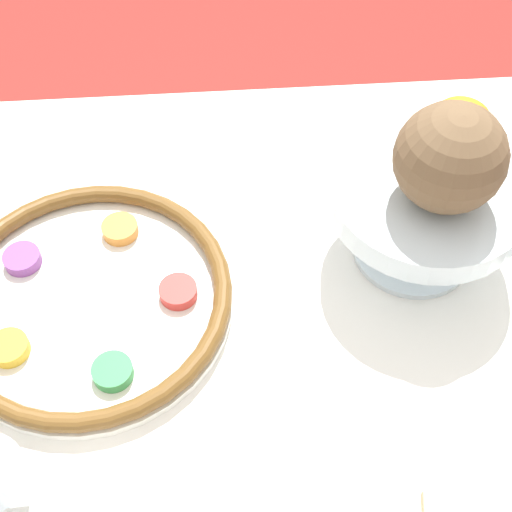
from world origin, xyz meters
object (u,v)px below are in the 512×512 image
object	(u,v)px
orange_fruit	(458,132)
seder_plate	(89,298)
fruit_stand	(425,203)
coconut	(450,158)

from	to	relation	value
orange_fruit	seder_plate	bearing A→B (deg)	-167.31
fruit_stand	orange_fruit	world-z (taller)	orange_fruit
fruit_stand	coconut	distance (m)	0.08
seder_plate	fruit_stand	xyz separation A→B (m)	(0.37, 0.05, 0.07)
fruit_stand	coconut	size ratio (longest dim) A/B	1.89
fruit_stand	orange_fruit	xyz separation A→B (m)	(0.03, 0.04, 0.06)
orange_fruit	coconut	bearing A→B (deg)	-115.15
seder_plate	coconut	size ratio (longest dim) A/B	2.81
fruit_stand	orange_fruit	distance (m)	0.08
seder_plate	orange_fruit	world-z (taller)	orange_fruit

